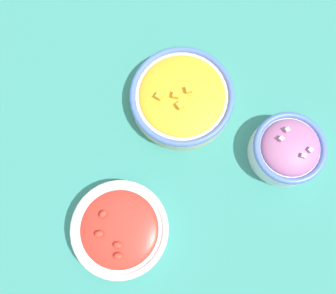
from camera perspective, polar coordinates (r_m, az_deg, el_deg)
name	(u,v)px	position (r m, az deg, el deg)	size (l,w,h in m)	color
ground_plane	(168,150)	(0.74, 0.00, -0.49)	(3.00, 3.00, 0.00)	#337F75
bowl_red_onion	(288,149)	(0.73, 17.78, -0.31)	(0.14, 0.14, 0.08)	silver
bowl_cherry_tomatoes	(120,229)	(0.70, -7.31, -12.32)	(0.18, 0.18, 0.06)	silver
bowl_squash	(182,97)	(0.74, 2.12, 7.61)	(0.20, 0.20, 0.06)	beige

